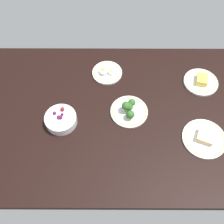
# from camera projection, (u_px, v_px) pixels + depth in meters

# --- Properties ---
(dining_table) EXTENTS (1.56, 0.96, 0.04)m
(dining_table) POSITION_uv_depth(u_px,v_px,m) (112.00, 116.00, 1.40)
(dining_table) COLOR black
(dining_table) RESTS_ON ground
(plate_eggs) EXTENTS (0.17, 0.17, 0.05)m
(plate_eggs) POSITION_uv_depth(u_px,v_px,m) (106.00, 72.00, 1.51)
(plate_eggs) COLOR silver
(plate_eggs) RESTS_ON dining_table
(plate_cheese) EXTENTS (0.20, 0.20, 0.05)m
(plate_cheese) POSITION_uv_depth(u_px,v_px,m) (201.00, 82.00, 1.48)
(plate_cheese) COLOR silver
(plate_cheese) RESTS_ON dining_table
(bowl_berries) EXTENTS (0.16, 0.16, 0.07)m
(bowl_berries) POSITION_uv_depth(u_px,v_px,m) (60.00, 119.00, 1.33)
(bowl_berries) COLOR silver
(bowl_berries) RESTS_ON dining_table
(plate_sandwich) EXTENTS (0.22, 0.22, 0.04)m
(plate_sandwich) POSITION_uv_depth(u_px,v_px,m) (204.00, 138.00, 1.30)
(plate_sandwich) COLOR silver
(plate_sandwich) RESTS_ON dining_table
(plate_broccoli) EXTENTS (0.20, 0.20, 0.08)m
(plate_broccoli) POSITION_uv_depth(u_px,v_px,m) (129.00, 110.00, 1.37)
(plate_broccoli) COLOR silver
(plate_broccoli) RESTS_ON dining_table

